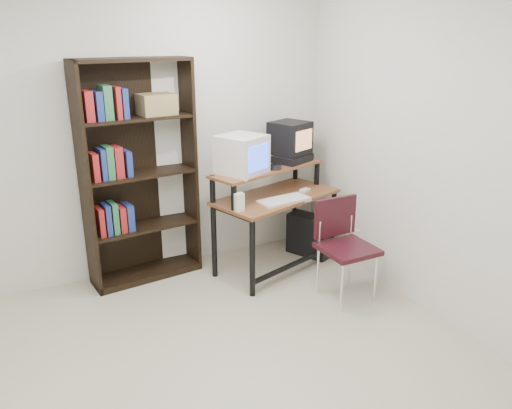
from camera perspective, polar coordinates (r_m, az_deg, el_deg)
name	(u,v)px	position (r m, az deg, el deg)	size (l,w,h in m)	color
floor	(211,398)	(3.38, -5.12, -21.14)	(4.00, 4.00, 0.01)	beige
back_wall	(123,137)	(4.60, -14.92, 7.47)	(4.00, 0.01, 2.60)	silver
right_wall	(467,162)	(3.88, 22.97, 4.52)	(0.01, 4.00, 2.60)	silver
computer_desk	(275,200)	(4.69, 2.14, 0.55)	(1.31, 0.92, 0.98)	brown
crt_monitor	(242,155)	(4.45, -1.62, 5.68)	(0.50, 0.50, 0.35)	silver
vcr	(292,159)	(4.89, 4.18, 5.23)	(0.36, 0.26, 0.08)	black
crt_tv	(290,138)	(4.89, 3.91, 7.60)	(0.43, 0.43, 0.31)	black
cd_spindle	(275,168)	(4.61, 2.20, 4.22)	(0.12, 0.12, 0.05)	#26262B
keyboard	(284,201)	(4.50, 3.21, 0.43)	(0.47, 0.21, 0.04)	silver
mousepad	(306,192)	(4.80, 5.69, 1.39)	(0.22, 0.18, 0.01)	black
mouse	(305,191)	(4.79, 5.60, 1.59)	(0.10, 0.06, 0.03)	white
desk_speaker	(239,203)	(4.24, -2.00, 0.21)	(0.08, 0.07, 0.17)	silver
pc_tower	(310,235)	(5.14, 6.14, -3.50)	(0.20, 0.45, 0.42)	black
school_chair	(343,238)	(4.29, 9.89, -3.82)	(0.43, 0.43, 0.86)	black
bookshelf	(138,172)	(4.54, -13.38, 3.68)	(1.02, 0.44, 1.98)	black
wall_outlet	(357,236)	(4.96, 11.46, -3.53)	(0.02, 0.08, 0.12)	beige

